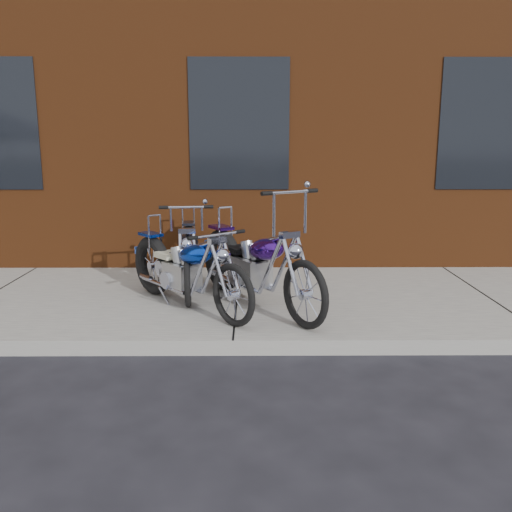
{
  "coord_description": "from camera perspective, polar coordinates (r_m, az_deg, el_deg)",
  "views": [
    {
      "loc": [
        0.19,
        -4.77,
        1.96
      ],
      "look_at": [
        0.22,
        0.8,
        0.79
      ],
      "focal_mm": 38.0,
      "sensor_mm": 36.0,
      "label": 1
    }
  ],
  "objects": [
    {
      "name": "ground",
      "position": [
        5.16,
        -2.43,
        -10.45
      ],
      "size": [
        120.0,
        120.0,
        0.0
      ],
      "primitive_type": "plane",
      "color": "black",
      "rests_on": "ground"
    },
    {
      "name": "sidewalk",
      "position": [
        6.55,
        -1.98,
        -4.85
      ],
      "size": [
        22.0,
        3.0,
        0.15
      ],
      "primitive_type": "cube",
      "color": "gray",
      "rests_on": "ground"
    },
    {
      "name": "building_brick",
      "position": [
        12.93,
        -1.27,
        20.97
      ],
      "size": [
        22.0,
        10.0,
        8.0
      ],
      "primitive_type": "cube",
      "color": "#5E2C10",
      "rests_on": "ground"
    },
    {
      "name": "chopper_purple",
      "position": [
        6.04,
        -0.0,
        -1.27
      ],
      "size": [
        1.37,
        2.1,
        1.35
      ],
      "rotation": [
        0.0,
        0.0,
        -1.01
      ],
      "color": "black",
      "rests_on": "sidewalk"
    },
    {
      "name": "chopper_blue",
      "position": [
        6.04,
        -7.38,
        -1.7
      ],
      "size": [
        1.53,
        1.77,
        0.97
      ],
      "rotation": [
        0.0,
        0.0,
        -0.86
      ],
      "color": "black",
      "rests_on": "sidewalk"
    },
    {
      "name": "chopper_third",
      "position": [
        6.86,
        -7.11,
        -0.11
      ],
      "size": [
        0.53,
        2.19,
        1.11
      ],
      "rotation": [
        0.0,
        0.0,
        -1.47
      ],
      "color": "black",
      "rests_on": "sidewalk"
    }
  ]
}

